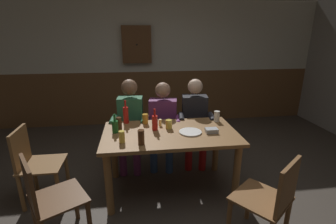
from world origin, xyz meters
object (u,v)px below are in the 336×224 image
object	(u,v)px
bottle_1	(155,122)
pint_glass_0	(122,137)
bottle_2	(126,115)
chair_empty_near_right	(270,200)
pint_glass_2	(141,137)
person_0	(130,120)
bottle_0	(115,126)
chair_empty_near_left	(35,163)
pint_glass_3	(169,124)
pint_glass_1	(217,116)
person_1	(163,121)
condiment_caddy	(212,131)
dining_table	(170,141)
wall_dart_cabinet	(137,44)
pint_glass_5	(145,119)
person_2	(195,118)
plate_0	(190,132)
table_candle	(160,122)
pint_glass_4	(119,123)
chair_empty_far_end	(48,199)

from	to	relation	value
bottle_1	pint_glass_0	distance (m)	0.48
bottle_2	pint_glass_0	size ratio (longest dim) A/B	2.36
chair_empty_near_right	pint_glass_2	world-z (taller)	pint_glass_2
person_0	bottle_0	xyz separation A→B (m)	(-0.16, -0.60, 0.15)
chair_empty_near_left	pint_glass_3	world-z (taller)	chair_empty_near_left
chair_empty_near_right	pint_glass_1	xyz separation A→B (m)	(-0.10, 1.23, 0.35)
person_1	bottle_2	xyz separation A→B (m)	(-0.50, -0.29, 0.21)
bottle_0	pint_glass_0	world-z (taller)	bottle_0
condiment_caddy	bottle_0	size ratio (longest dim) A/B	0.63
dining_table	person_0	size ratio (longest dim) A/B	1.23
dining_table	bottle_2	distance (m)	0.67
bottle_0	wall_dart_cabinet	size ratio (longest dim) A/B	0.32
pint_glass_2	pint_glass_3	xyz separation A→B (m)	(0.34, 0.40, -0.02)
pint_glass_5	wall_dart_cabinet	bearing A→B (deg)	91.51
person_2	chair_empty_near_left	distance (m)	2.10
pint_glass_0	pint_glass_1	size ratio (longest dim) A/B	0.93
plate_0	pint_glass_5	bearing A→B (deg)	143.80
person_2	pint_glass_3	world-z (taller)	person_2
person_2	table_candle	world-z (taller)	person_2
pint_glass_2	pint_glass_4	xyz separation A→B (m)	(-0.25, 0.45, -0.00)
plate_0	bottle_2	bearing A→B (deg)	150.61
person_2	condiment_caddy	distance (m)	0.75
person_1	table_candle	distance (m)	0.47
dining_table	bottle_0	size ratio (longest dim) A/B	6.93
person_1	pint_glass_5	bearing A→B (deg)	63.58
person_1	person_2	xyz separation A→B (m)	(0.47, 0.00, 0.02)
pint_glass_3	person_0	bearing A→B (deg)	130.52
person_1	pint_glass_0	bearing A→B (deg)	69.39
chair_empty_far_end	person_0	bearing A→B (deg)	122.12
plate_0	wall_dart_cabinet	size ratio (longest dim) A/B	0.37
pint_glass_1	pint_glass_5	bearing A→B (deg)	177.74
table_candle	bottle_1	size ratio (longest dim) A/B	0.31
pint_glass_1	pint_glass_0	bearing A→B (deg)	-157.42
chair_empty_near_left	pint_glass_5	bearing A→B (deg)	104.21
chair_empty_far_end	pint_glass_5	distance (m)	1.39
person_1	pint_glass_2	distance (m)	1.02
pint_glass_4	pint_glass_2	bearing A→B (deg)	-61.22
chair_empty_far_end	pint_glass_2	world-z (taller)	pint_glass_2
bottle_2	person_1	bearing A→B (deg)	30.60
pint_glass_4	wall_dart_cabinet	bearing A→B (deg)	83.15
dining_table	plate_0	xyz separation A→B (m)	(0.23, -0.05, 0.12)
person_2	person_0	bearing A→B (deg)	7.72
person_0	chair_empty_near_left	bearing A→B (deg)	37.01
bottle_2	pint_glass_2	xyz separation A→B (m)	(0.17, -0.65, -0.03)
person_1	condiment_caddy	size ratio (longest dim) A/B	8.56
person_0	pint_glass_0	xyz separation A→B (m)	(-0.07, -0.87, 0.14)
condiment_caddy	wall_dart_cabinet	distance (m)	2.69
dining_table	person_0	distance (m)	0.81
person_2	pint_glass_1	world-z (taller)	person_2
bottle_2	person_2	bearing A→B (deg)	17.20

